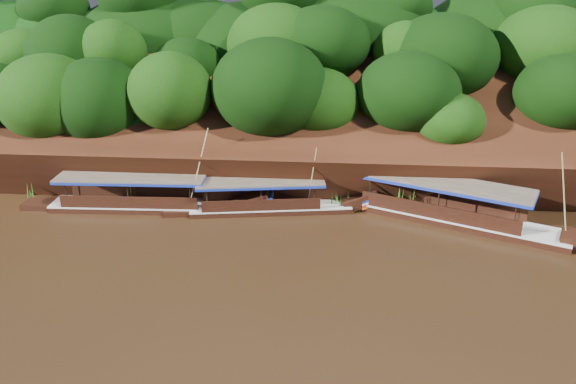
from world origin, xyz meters
name	(u,v)px	position (x,y,z in m)	size (l,w,h in m)	color
ground	(301,275)	(0.00, 0.00, 0.00)	(160.00, 160.00, 0.00)	black
riverbank	(316,129)	(-0.01, 22.73, 1.89)	(120.00, 30.06, 19.40)	black
boat_0	(468,217)	(10.32, 7.11, 0.61)	(16.13, 8.93, 6.63)	black
boat_1	(281,204)	(-1.95, 8.52, 0.51)	(13.06, 3.86, 5.15)	black
boat_2	(156,202)	(-10.48, 8.04, 0.54)	(15.30, 2.81, 6.12)	black
reeds	(267,194)	(-2.99, 9.40, 0.86)	(49.28, 2.20, 2.14)	#386D1B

